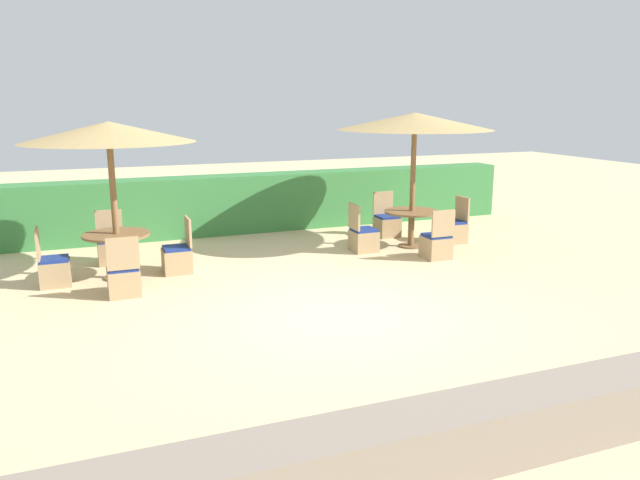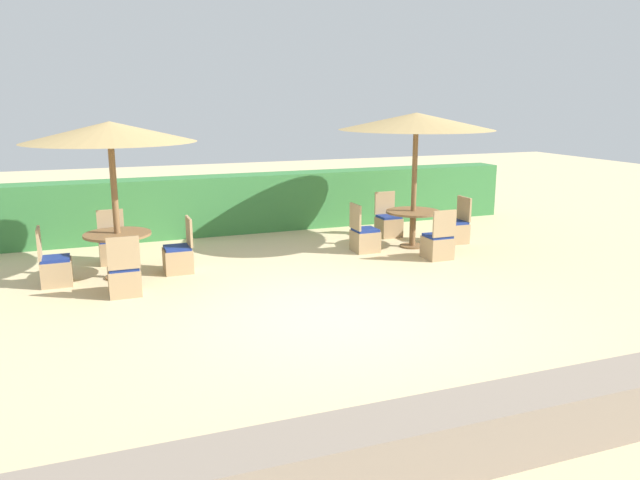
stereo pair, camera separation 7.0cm
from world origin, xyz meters
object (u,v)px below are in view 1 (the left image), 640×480
(patio_chair_back_left_north, at_px, (111,249))
(patio_chair_back_left_east, at_px, (178,257))
(round_table_back_right, at_px, (411,218))
(patio_chair_back_right_east, at_px, (453,230))
(round_table_back_left, at_px, (117,243))
(parasol_back_left, at_px, (109,133))
(patio_chair_back_right_north, at_px, (387,224))
(patio_chair_back_right_west, at_px, (363,238))
(parasol_back_right, at_px, (415,122))
(patio_chair_back_right_south, at_px, (437,244))
(patio_chair_back_left_south, at_px, (124,279))
(patio_chair_back_left_west, at_px, (54,269))

(patio_chair_back_left_north, distance_m, patio_chair_back_left_east, 1.45)
(round_table_back_right, bearing_deg, patio_chair_back_right_east, 0.04)
(round_table_back_left, bearing_deg, patio_chair_back_left_north, 92.76)
(parasol_back_left, xyz_separation_m, patio_chair_back_right_north, (5.53, 1.23, -2.09))
(parasol_back_left, relative_size, patio_chair_back_right_west, 2.87)
(patio_chair_back_left_north, bearing_deg, patio_chair_back_right_west, 169.29)
(patio_chair_back_left_north, height_order, round_table_back_right, patio_chair_back_left_north)
(parasol_back_right, relative_size, patio_chair_back_right_west, 3.19)
(patio_chair_back_left_north, distance_m, round_table_back_right, 5.66)
(parasol_back_left, relative_size, patio_chair_back_right_east, 2.87)
(parasol_back_left, xyz_separation_m, patio_chair_back_right_west, (4.48, 0.19, -2.09))
(round_table_back_left, distance_m, parasol_back_right, 5.84)
(patio_chair_back_right_south, distance_m, patio_chair_back_right_west, 1.41)
(patio_chair_back_left_south, xyz_separation_m, patio_chair_back_left_north, (-0.06, 2.03, 0.00))
(round_table_back_right, distance_m, patio_chair_back_right_north, 1.06)
(patio_chair_back_right_west, bearing_deg, patio_chair_back_right_south, 46.49)
(patio_chair_back_left_south, relative_size, round_table_back_right, 0.87)
(parasol_back_right, relative_size, patio_chair_back_right_south, 3.19)
(patio_chair_back_left_west, height_order, patio_chair_back_right_west, same)
(patio_chair_back_left_east, distance_m, patio_chair_back_right_east, 5.56)
(patio_chair_back_left_east, bearing_deg, parasol_back_right, -87.37)
(patio_chair_back_right_south, bearing_deg, patio_chair_back_right_east, 44.62)
(patio_chair_back_left_west, bearing_deg, round_table_back_left, 93.08)
(patio_chair_back_right_north, bearing_deg, patio_chair_back_left_west, 11.12)
(patio_chair_back_left_east, bearing_deg, round_table_back_right, -87.37)
(round_table_back_left, xyz_separation_m, patio_chair_back_left_west, (-0.97, -0.05, -0.33))
(parasol_back_left, bearing_deg, patio_chair_back_left_south, -89.48)
(patio_chair_back_left_west, xyz_separation_m, round_table_back_right, (6.51, 0.26, 0.30))
(patio_chair_back_right_north, bearing_deg, parasol_back_left, 12.50)
(parasol_back_left, xyz_separation_m, patio_chair_back_left_east, (0.96, -0.00, -2.09))
(parasol_back_right, distance_m, patio_chair_back_right_east, 2.38)
(round_table_back_left, xyz_separation_m, patio_chair_back_right_west, (4.48, 0.19, -0.33))
(patio_chair_back_left_south, bearing_deg, patio_chair_back_left_west, 136.50)
(patio_chair_back_left_north, height_order, patio_chair_back_left_east, same)
(patio_chair_back_left_west, bearing_deg, patio_chair_back_left_south, 46.50)
(round_table_back_right, height_order, patio_chair_back_right_south, patio_chair_back_right_south)
(patio_chair_back_left_south, relative_size, patio_chair_back_left_north, 1.00)
(parasol_back_right, bearing_deg, patio_chair_back_right_north, 90.55)
(parasol_back_left, distance_m, patio_chair_back_left_west, 2.31)
(round_table_back_left, bearing_deg, round_table_back_right, 2.14)
(patio_chair_back_right_east, bearing_deg, patio_chair_back_left_south, 100.36)
(parasol_back_left, height_order, patio_chair_back_left_west, parasol_back_left)
(parasol_back_left, xyz_separation_m, patio_chair_back_left_south, (0.01, -0.98, -2.09))
(round_table_back_right, height_order, patio_chair_back_right_north, patio_chair_back_right_north)
(patio_chair_back_left_west, bearing_deg, patio_chair_back_left_east, 91.44)
(round_table_back_right, bearing_deg, parasol_back_right, -135.00)
(parasol_back_left, bearing_deg, patio_chair_back_right_west, 2.38)
(parasol_back_left, xyz_separation_m, parasol_back_right, (5.54, 0.21, 0.08))
(patio_chair_back_left_south, distance_m, round_table_back_right, 5.67)
(patio_chair_back_right_east, bearing_deg, round_table_back_left, 91.82)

